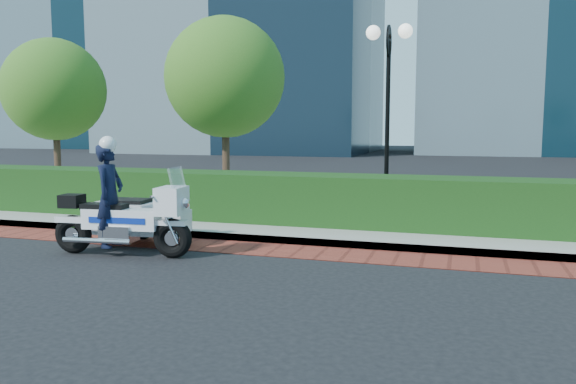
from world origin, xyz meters
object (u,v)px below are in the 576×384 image
(tree_a, at_px, (54,90))
(tree_b, at_px, (225,78))
(police_motorcycle, at_px, (126,212))
(lamppost, at_px, (388,89))

(tree_a, height_order, tree_b, tree_b)
(tree_b, distance_m, police_motorcycle, 6.45)
(tree_a, bearing_deg, tree_b, 0.00)
(lamppost, relative_size, police_motorcycle, 1.72)
(lamppost, bearing_deg, tree_a, 172.59)
(tree_a, relative_size, police_motorcycle, 1.88)
(lamppost, height_order, tree_b, tree_b)
(tree_b, bearing_deg, lamppost, -16.11)
(tree_a, xyz_separation_m, police_motorcycle, (6.17, -5.80, -2.55))
(tree_b, height_order, police_motorcycle, tree_b)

